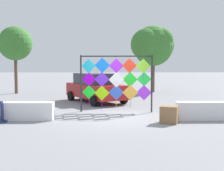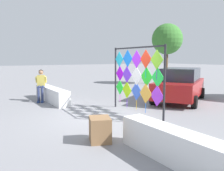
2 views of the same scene
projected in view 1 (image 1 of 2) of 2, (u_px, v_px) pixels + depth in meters
The scene contains 8 objects.
ground at pixel (115, 118), 12.02m from camera, with size 120.00×120.00×0.00m, color gray.
plaza_ledge_left at pixel (5, 111), 11.50m from camera, with size 3.67×0.52×0.68m, color white.
plaza_ledge_right at pixel (224, 111), 11.57m from camera, with size 3.67×0.52×0.68m, color white.
kite_display_rack at pixel (117, 78), 13.29m from camera, with size 3.18×0.26×2.50m.
parked_car at pixel (96, 88), 16.77m from camera, with size 3.65×4.41×1.59m.
cardboard_box_large at pixel (169, 115), 10.88m from camera, with size 0.60×0.50×0.62m, color olive.
tree_far_right at pixel (15, 45), 21.29m from camera, with size 2.39×2.40×4.74m.
tree_palm_like at pixel (153, 45), 22.30m from camera, with size 3.26×3.10×4.92m.
Camera 1 is at (-0.22, -11.89, 2.15)m, focal length 48.69 mm.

